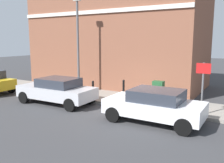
{
  "coord_description": "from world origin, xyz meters",
  "views": [
    {
      "loc": [
        -10.06,
        -4.97,
        3.37
      ],
      "look_at": [
        0.99,
        1.6,
        1.2
      ],
      "focal_mm": 39.21,
      "sensor_mm": 36.0,
      "label": 1
    }
  ],
  "objects_px": {
    "car_white": "(154,105)",
    "utility_cabinet": "(158,93)",
    "bollard_near_cabinet": "(124,88)",
    "street_sign": "(203,81)",
    "lamppost": "(78,41)",
    "car_silver": "(57,90)",
    "bollard_far_kerb": "(93,89)"
  },
  "relations": [
    {
      "from": "utility_cabinet",
      "to": "bollard_near_cabinet",
      "type": "relative_size",
      "value": 1.11
    },
    {
      "from": "car_white",
      "to": "utility_cabinet",
      "type": "height_order",
      "value": "car_white"
    },
    {
      "from": "car_white",
      "to": "car_silver",
      "type": "height_order",
      "value": "car_silver"
    },
    {
      "from": "car_silver",
      "to": "bollard_far_kerb",
      "type": "xyz_separation_m",
      "value": [
        1.28,
        -1.46,
        -0.03
      ]
    },
    {
      "from": "bollard_far_kerb",
      "to": "lamppost",
      "type": "height_order",
      "value": "lamppost"
    },
    {
      "from": "car_white",
      "to": "utility_cabinet",
      "type": "xyz_separation_m",
      "value": [
        2.55,
        0.78,
        -0.05
      ]
    },
    {
      "from": "bollard_far_kerb",
      "to": "lamppost",
      "type": "distance_m",
      "value": 3.34
    },
    {
      "from": "car_silver",
      "to": "lamppost",
      "type": "xyz_separation_m",
      "value": [
        2.33,
        0.36,
        2.57
      ]
    },
    {
      "from": "car_white",
      "to": "bollard_near_cabinet",
      "type": "relative_size",
      "value": 3.87
    },
    {
      "from": "street_sign",
      "to": "lamppost",
      "type": "relative_size",
      "value": 0.4
    },
    {
      "from": "car_silver",
      "to": "bollard_near_cabinet",
      "type": "height_order",
      "value": "car_silver"
    },
    {
      "from": "car_white",
      "to": "car_silver",
      "type": "relative_size",
      "value": 0.93
    },
    {
      "from": "car_silver",
      "to": "street_sign",
      "type": "distance_m",
      "value": 7.35
    },
    {
      "from": "street_sign",
      "to": "lamppost",
      "type": "bearing_deg",
      "value": 82.14
    },
    {
      "from": "utility_cabinet",
      "to": "car_white",
      "type": "bearing_deg",
      "value": -162.98
    },
    {
      "from": "car_silver",
      "to": "bollard_near_cabinet",
      "type": "xyz_separation_m",
      "value": [
        2.45,
        -2.74,
        -0.03
      ]
    },
    {
      "from": "bollard_far_kerb",
      "to": "lamppost",
      "type": "relative_size",
      "value": 0.18
    },
    {
      "from": "lamppost",
      "to": "utility_cabinet",
      "type": "bearing_deg",
      "value": -89.76
    },
    {
      "from": "bollard_near_cabinet",
      "to": "car_silver",
      "type": "bearing_deg",
      "value": 131.84
    },
    {
      "from": "utility_cabinet",
      "to": "bollard_far_kerb",
      "type": "relative_size",
      "value": 1.11
    },
    {
      "from": "car_silver",
      "to": "bollard_far_kerb",
      "type": "height_order",
      "value": "car_silver"
    },
    {
      "from": "car_white",
      "to": "utility_cabinet",
      "type": "bearing_deg",
      "value": -73.04
    },
    {
      "from": "lamppost",
      "to": "street_sign",
      "type": "bearing_deg",
      "value": -97.86
    },
    {
      "from": "bollard_far_kerb",
      "to": "street_sign",
      "type": "xyz_separation_m",
      "value": [
        0.01,
        -5.72,
        0.96
      ]
    },
    {
      "from": "car_silver",
      "to": "utility_cabinet",
      "type": "xyz_separation_m",
      "value": [
        2.35,
        -4.82,
        -0.05
      ]
    },
    {
      "from": "car_silver",
      "to": "bollard_near_cabinet",
      "type": "bearing_deg",
      "value": -139.54
    },
    {
      "from": "bollard_near_cabinet",
      "to": "car_white",
      "type": "bearing_deg",
      "value": -132.78
    },
    {
      "from": "car_silver",
      "to": "bollard_far_kerb",
      "type": "distance_m",
      "value": 1.94
    },
    {
      "from": "car_white",
      "to": "car_silver",
      "type": "xyz_separation_m",
      "value": [
        0.2,
        5.6,
        -0.0
      ]
    },
    {
      "from": "bollard_far_kerb",
      "to": "car_white",
      "type": "bearing_deg",
      "value": -109.66
    },
    {
      "from": "bollard_far_kerb",
      "to": "car_silver",
      "type": "bearing_deg",
      "value": 131.28
    },
    {
      "from": "car_white",
      "to": "car_silver",
      "type": "distance_m",
      "value": 5.6
    }
  ]
}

